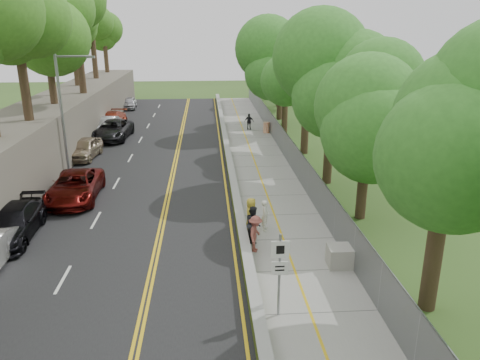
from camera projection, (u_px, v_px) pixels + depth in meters
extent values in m
plane|color=#33511E|center=(242.00, 274.00, 19.23)|extent=(140.00, 140.00, 0.00)
cube|color=black|center=(150.00, 169.00, 33.04)|extent=(11.20, 66.00, 0.04)
cube|color=gray|center=(261.00, 167.00, 33.59)|extent=(4.20, 66.00, 0.05)
cube|color=#96CD24|center=(229.00, 164.00, 33.34)|extent=(0.42, 66.00, 0.60)
cube|color=#595147|center=(28.00, 144.00, 31.86)|extent=(5.00, 66.00, 4.00)
cube|color=slate|center=(291.00, 153.00, 33.42)|extent=(0.04, 66.00, 2.00)
cylinder|color=gray|center=(62.00, 117.00, 30.48)|extent=(0.18, 0.18, 8.00)
cylinder|color=gray|center=(73.00, 56.00, 29.34)|extent=(2.30, 0.13, 0.13)
cube|color=gray|center=(91.00, 57.00, 29.43)|extent=(0.50, 0.22, 0.14)
cylinder|color=gray|center=(279.00, 275.00, 15.95)|extent=(0.09, 0.09, 3.10)
cube|color=white|center=(280.00, 249.00, 15.61)|extent=(0.62, 0.04, 0.62)
cube|color=white|center=(280.00, 268.00, 15.83)|extent=(0.56, 0.04, 0.50)
cylinder|color=#CA4200|center=(266.00, 127.00, 43.95)|extent=(0.61, 0.61, 1.00)
cube|color=gray|center=(343.00, 256.00, 19.67)|extent=(1.33, 1.01, 0.87)
imported|color=#560C0A|center=(75.00, 187.00, 27.05)|extent=(2.83, 5.80, 1.59)
imported|color=black|center=(12.00, 223.00, 22.13)|extent=(2.34, 5.32, 1.52)
imported|color=tan|center=(85.00, 148.00, 35.48)|extent=(2.20, 4.65, 1.54)
imported|color=silver|center=(106.00, 126.00, 43.07)|extent=(2.16, 5.01, 1.60)
imported|color=black|center=(113.00, 130.00, 41.46)|extent=(3.12, 6.10, 1.65)
imported|color=#9F3720|center=(111.00, 121.00, 45.40)|extent=(2.76, 5.75, 1.62)
imported|color=#B4B5B9|center=(129.00, 103.00, 56.56)|extent=(1.86, 4.13, 1.38)
imported|color=gold|center=(251.00, 215.00, 22.79)|extent=(0.61, 0.89, 1.73)
imported|color=white|center=(265.00, 215.00, 22.99)|extent=(0.44, 0.61, 1.56)
imported|color=black|center=(253.00, 224.00, 21.77)|extent=(0.76, 0.92, 1.74)
imported|color=brown|center=(255.00, 234.00, 20.80)|extent=(0.94, 1.23, 1.68)
imported|color=black|center=(249.00, 122.00, 45.14)|extent=(0.98, 0.57, 1.57)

